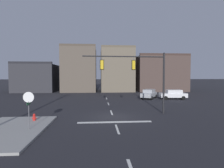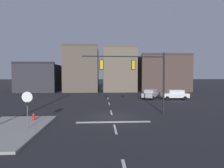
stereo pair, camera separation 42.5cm
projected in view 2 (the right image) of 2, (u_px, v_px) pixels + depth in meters
name	position (u px, v px, depth m)	size (l,w,h in m)	color
ground_plane	(112.00, 117.00, 17.17)	(400.00, 400.00, 0.00)	#232328
sidewalk_near_corner	(7.00, 130.00, 12.75)	(5.00, 8.00, 0.15)	gray
stop_bar_paint	(114.00, 122.00, 15.17)	(6.40, 0.50, 0.01)	silver
lane_centreline	(111.00, 112.00, 19.16)	(0.16, 26.40, 0.01)	silver
signal_mast_near_side	(139.00, 71.00, 18.19)	(8.54, 0.46, 6.41)	black
stop_sign	(27.00, 101.00, 12.71)	(0.76, 0.64, 2.83)	#56565B
car_lot_nearside	(150.00, 94.00, 30.88)	(3.83, 4.69, 1.61)	#9EA0A5
car_lot_middle	(175.00, 94.00, 29.89)	(4.58, 2.25, 1.61)	silver
fire_hydrant	(34.00, 118.00, 15.24)	(0.40, 0.30, 0.75)	red
building_row	(109.00, 73.00, 46.33)	(43.06, 9.98, 11.45)	#2D2D33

